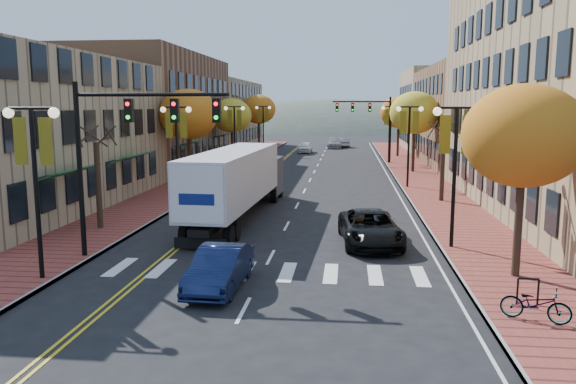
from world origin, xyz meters
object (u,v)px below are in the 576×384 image
(navy_sedan, at_px, (220,268))
(black_suv, at_px, (370,228))
(bicycle, at_px, (536,304))
(semi_truck, at_px, (239,178))

(navy_sedan, bearing_deg, black_suv, 54.07)
(navy_sedan, height_order, bicycle, navy_sedan)
(semi_truck, bearing_deg, black_suv, -34.23)
(black_suv, relative_size, bicycle, 2.89)
(semi_truck, distance_m, bicycle, 17.94)
(semi_truck, height_order, bicycle, semi_truck)
(black_suv, xyz_separation_m, bicycle, (4.21, -8.91, -0.11))
(semi_truck, bearing_deg, navy_sedan, -79.69)
(black_suv, distance_m, bicycle, 9.85)
(semi_truck, distance_m, navy_sedan, 11.98)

